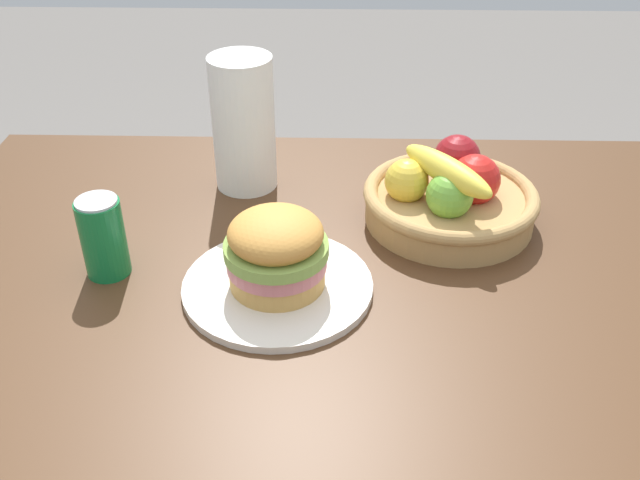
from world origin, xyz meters
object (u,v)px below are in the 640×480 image
plate (278,286)px  sandwich (276,250)px  soda_can (103,237)px  fruit_basket (450,196)px  paper_towel_roll (244,124)px

plate → sandwich: 0.06m
soda_can → fruit_basket: size_ratio=0.43×
soda_can → plate: bearing=-8.4°
soda_can → paper_towel_roll: paper_towel_roll is taller
sandwich → paper_towel_roll: paper_towel_roll is taller
sandwich → fruit_basket: (0.27, 0.20, -0.02)m
sandwich → fruit_basket: fruit_basket is taller
plate → fruit_basket: 0.34m
fruit_basket → plate: bearing=-143.9°
fruit_basket → paper_towel_roll: (-0.35, 0.12, 0.07)m
sandwich → paper_towel_roll: bearing=104.2°
plate → sandwich: bearing=45.0°
plate → paper_towel_roll: paper_towel_roll is taller
sandwich → fruit_basket: bearing=36.1°
plate → paper_towel_roll: 0.34m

